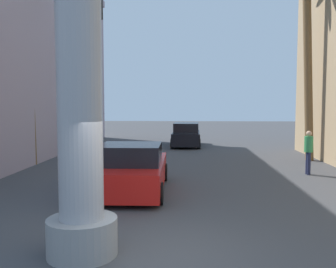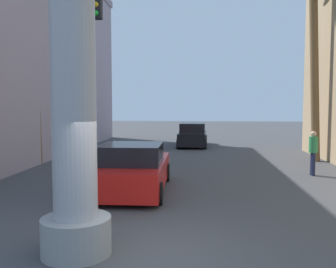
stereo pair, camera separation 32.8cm
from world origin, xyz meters
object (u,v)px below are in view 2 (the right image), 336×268
neon_sign_pole (72,1)px  palm_tree_mid_right (315,53)px  car_far (193,135)px  pedestrian_far_left (85,136)px  car_lead (133,170)px  palm_tree_mid_left (35,40)px  pedestrian_mid_right (313,150)px

neon_sign_pole → palm_tree_mid_right: bearing=57.5°
neon_sign_pole → car_far: bearing=84.3°
car_far → palm_tree_mid_right: 9.67m
palm_tree_mid_right → pedestrian_far_left: 12.99m
pedestrian_far_left → car_lead: bearing=-64.3°
neon_sign_pole → palm_tree_mid_right: neon_sign_pole is taller
car_far → palm_tree_mid_left: 11.92m
car_far → pedestrian_far_left: pedestrian_far_left is taller
palm_tree_mid_left → car_far: bearing=49.1°
car_lead → pedestrian_far_left: size_ratio=2.74×
pedestrian_far_left → car_far: bearing=34.1°
neon_sign_pole → palm_tree_mid_left: (-5.27, 10.19, 1.08)m
car_lead → pedestrian_mid_right: (6.60, 3.28, 0.33)m
car_far → pedestrian_mid_right: 11.14m
car_lead → palm_tree_mid_right: palm_tree_mid_right is taller
neon_sign_pole → car_far: neon_sign_pole is taller
car_far → palm_tree_mid_right: bearing=-45.0°
car_lead → palm_tree_mid_right: (7.70, 7.25, 4.60)m
palm_tree_mid_right → pedestrian_far_left: palm_tree_mid_right is taller
car_far → palm_tree_mid_left: palm_tree_mid_left is taller
palm_tree_mid_right → pedestrian_mid_right: (-1.10, -3.97, -4.27)m
palm_tree_mid_right → pedestrian_mid_right: size_ratio=5.19×
neon_sign_pole → palm_tree_mid_right: size_ratio=1.14×
pedestrian_mid_right → neon_sign_pole: bearing=-128.9°
neon_sign_pole → car_lead: 6.44m
palm_tree_mid_right → neon_sign_pole: bearing=-122.5°
car_far → pedestrian_mid_right: (4.92, -9.99, 0.29)m
neon_sign_pole → car_far: (1.83, 18.36, -3.91)m
pedestrian_mid_right → car_lead: bearing=-153.6°
car_lead → car_far: same height
palm_tree_mid_right → car_lead: bearing=-136.7°
pedestrian_mid_right → pedestrian_far_left: pedestrian_mid_right is taller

